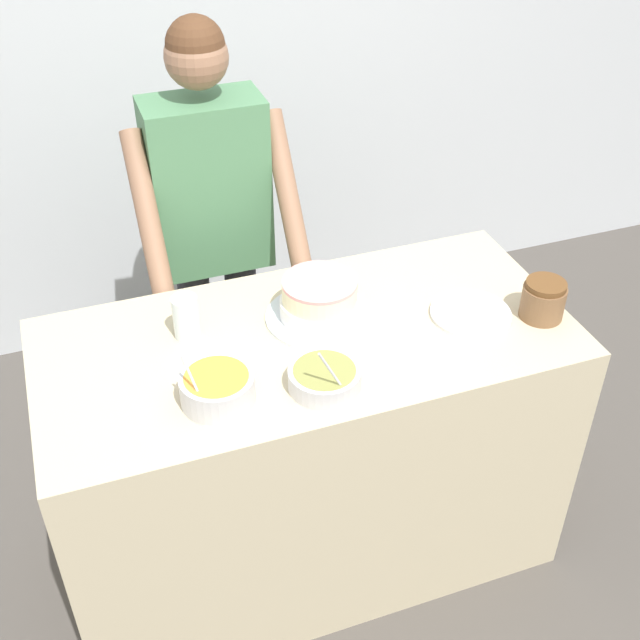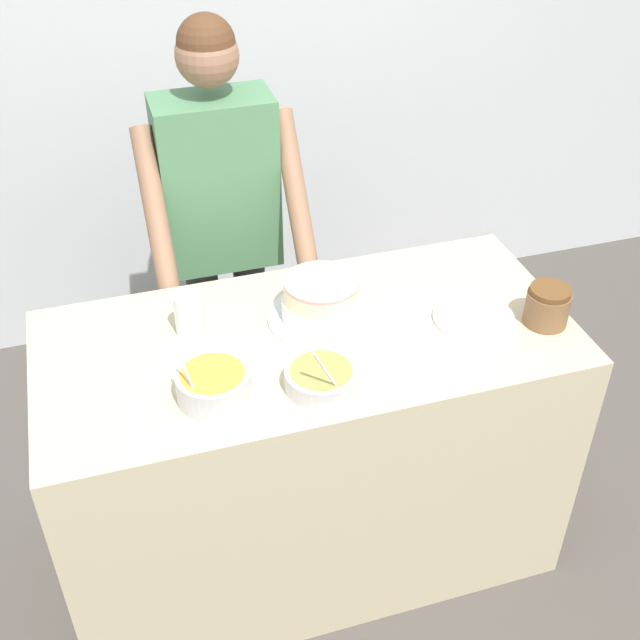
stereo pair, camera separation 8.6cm
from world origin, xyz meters
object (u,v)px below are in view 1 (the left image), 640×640
object	(u,v)px
person_baker	(211,212)
cake	(320,301)
drinking_glass	(186,318)
stoneware_jar	(543,300)
frosting_bowl_olive	(324,377)
ceramic_plate	(471,314)
frosting_bowl_orange	(217,388)

from	to	relation	value
person_baker	cake	xyz separation A→B (m)	(0.18, -0.63, -0.01)
drinking_glass	stoneware_jar	bearing A→B (deg)	-14.37
cake	frosting_bowl_olive	bearing A→B (deg)	-107.36
ceramic_plate	frosting_bowl_olive	bearing A→B (deg)	-163.56
frosting_bowl_olive	ceramic_plate	world-z (taller)	frosting_bowl_olive
person_baker	drinking_glass	world-z (taller)	person_baker
frosting_bowl_olive	drinking_glass	bearing A→B (deg)	131.06
cake	drinking_glass	bearing A→B (deg)	173.34
frosting_bowl_orange	cake	bearing A→B (deg)	34.22
person_baker	stoneware_jar	bearing A→B (deg)	-45.93
person_baker	stoneware_jar	distance (m)	1.18
cake	drinking_glass	xyz separation A→B (m)	(-0.40, 0.05, 0.01)
person_baker	stoneware_jar	xyz separation A→B (m)	(0.82, -0.85, -0.01)
person_baker	stoneware_jar	world-z (taller)	person_baker
frosting_bowl_olive	ceramic_plate	xyz separation A→B (m)	(0.53, 0.16, -0.03)
ceramic_plate	stoneware_jar	bearing A→B (deg)	-20.75
cake	frosting_bowl_orange	distance (m)	0.46
frosting_bowl_olive	stoneware_jar	xyz separation A→B (m)	(0.73, 0.08, 0.03)
frosting_bowl_olive	drinking_glass	xyz separation A→B (m)	(-0.30, 0.35, 0.04)
person_baker	cake	world-z (taller)	person_baker
frosting_bowl_orange	frosting_bowl_olive	world-z (taller)	frosting_bowl_olive
drinking_glass	ceramic_plate	size ratio (longest dim) A/B	0.55
cake	frosting_bowl_orange	size ratio (longest dim) A/B	1.65
ceramic_plate	person_baker	bearing A→B (deg)	128.82
frosting_bowl_orange	stoneware_jar	size ratio (longest dim) A/B	1.52
person_baker	ceramic_plate	xyz separation A→B (m)	(0.62, -0.77, -0.07)
person_baker	drinking_glass	bearing A→B (deg)	-110.34
cake	stoneware_jar	size ratio (longest dim) A/B	2.51
cake	drinking_glass	distance (m)	0.40
frosting_bowl_olive	ceramic_plate	distance (m)	0.56
frosting_bowl_orange	drinking_glass	xyz separation A→B (m)	(-0.02, 0.30, 0.02)
frosting_bowl_olive	cake	bearing A→B (deg)	72.64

